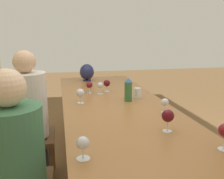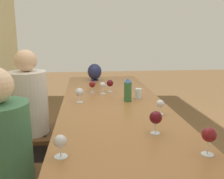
{
  "view_description": "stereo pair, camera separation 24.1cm",
  "coord_description": "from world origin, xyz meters",
  "px_view_note": "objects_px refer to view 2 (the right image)",
  "views": [
    {
      "loc": [
        -2.16,
        0.49,
        1.41
      ],
      "look_at": [
        0.14,
        0.0,
        0.87
      ],
      "focal_mm": 40.0,
      "sensor_mm": 36.0,
      "label": 1
    },
    {
      "loc": [
        -2.2,
        0.25,
        1.41
      ],
      "look_at": [
        0.14,
        0.0,
        0.87
      ],
      "focal_mm": 40.0,
      "sensor_mm": 36.0,
      "label": 2
    }
  ],
  "objects_px": {
    "wine_glass_3": "(103,85)",
    "wine_glass_2": "(92,85)",
    "water_tumbler": "(138,93)",
    "person_far": "(31,112)",
    "vase": "(95,72)",
    "chair_far": "(23,129)",
    "wine_glass_0": "(209,135)",
    "wine_glass_1": "(156,118)",
    "wine_glass_5": "(160,104)",
    "water_bottle": "(128,90)",
    "wine_glass_4": "(110,83)",
    "wine_glass_7": "(60,142)",
    "person_near": "(5,157)",
    "wine_glass_6": "(79,92)"
  },
  "relations": [
    {
      "from": "wine_glass_6",
      "to": "person_near",
      "type": "xyz_separation_m",
      "value": [
        -0.78,
        0.46,
        -0.22
      ]
    },
    {
      "from": "water_tumbler",
      "to": "wine_glass_1",
      "type": "height_order",
      "value": "wine_glass_1"
    },
    {
      "from": "vase",
      "to": "wine_glass_4",
      "type": "distance_m",
      "value": 0.71
    },
    {
      "from": "water_tumbler",
      "to": "wine_glass_5",
      "type": "relative_size",
      "value": 0.84
    },
    {
      "from": "water_tumbler",
      "to": "person_far",
      "type": "relative_size",
      "value": 0.08
    },
    {
      "from": "wine_glass_5",
      "to": "person_near",
      "type": "height_order",
      "value": "person_near"
    },
    {
      "from": "wine_glass_7",
      "to": "person_near",
      "type": "height_order",
      "value": "person_near"
    },
    {
      "from": "wine_glass_6",
      "to": "person_far",
      "type": "height_order",
      "value": "person_far"
    },
    {
      "from": "wine_glass_0",
      "to": "wine_glass_1",
      "type": "xyz_separation_m",
      "value": [
        0.31,
        0.2,
        -0.0
      ]
    },
    {
      "from": "wine_glass_1",
      "to": "water_tumbler",
      "type": "bearing_deg",
      "value": -4.93
    },
    {
      "from": "wine_glass_3",
      "to": "chair_far",
      "type": "distance_m",
      "value": 0.9
    },
    {
      "from": "water_tumbler",
      "to": "wine_glass_7",
      "type": "relative_size",
      "value": 0.82
    },
    {
      "from": "vase",
      "to": "wine_glass_2",
      "type": "height_order",
      "value": "vase"
    },
    {
      "from": "vase",
      "to": "wine_glass_7",
      "type": "distance_m",
      "value": 2.16
    },
    {
      "from": "vase",
      "to": "wine_glass_2",
      "type": "distance_m",
      "value": 0.71
    },
    {
      "from": "water_bottle",
      "to": "wine_glass_3",
      "type": "height_order",
      "value": "water_bottle"
    },
    {
      "from": "wine_glass_1",
      "to": "chair_far",
      "type": "xyz_separation_m",
      "value": [
        0.84,
        1.04,
        -0.37
      ]
    },
    {
      "from": "wine_glass_6",
      "to": "wine_glass_1",
      "type": "bearing_deg",
      "value": -148.14
    },
    {
      "from": "wine_glass_5",
      "to": "wine_glass_7",
      "type": "distance_m",
      "value": 0.96
    },
    {
      "from": "wine_glass_3",
      "to": "wine_glass_2",
      "type": "bearing_deg",
      "value": 58.05
    },
    {
      "from": "vase",
      "to": "water_tumbler",
      "type": "bearing_deg",
      "value": -158.84
    },
    {
      "from": "person_near",
      "to": "person_far",
      "type": "bearing_deg",
      "value": 0.15
    },
    {
      "from": "wine_glass_2",
      "to": "chair_far",
      "type": "relative_size",
      "value": 0.13
    },
    {
      "from": "wine_glass_1",
      "to": "wine_glass_3",
      "type": "distance_m",
      "value": 1.15
    },
    {
      "from": "wine_glass_4",
      "to": "wine_glass_7",
      "type": "xyz_separation_m",
      "value": [
        -1.45,
        0.4,
        -0.01
      ]
    },
    {
      "from": "wine_glass_4",
      "to": "wine_glass_5",
      "type": "distance_m",
      "value": 0.88
    },
    {
      "from": "chair_far",
      "to": "person_near",
      "type": "relative_size",
      "value": 0.77
    },
    {
      "from": "water_tumbler",
      "to": "wine_glass_2",
      "type": "distance_m",
      "value": 0.54
    },
    {
      "from": "person_far",
      "to": "vase",
      "type": "bearing_deg",
      "value": -31.47
    },
    {
      "from": "wine_glass_5",
      "to": "person_far",
      "type": "relative_size",
      "value": 0.09
    },
    {
      "from": "water_bottle",
      "to": "water_tumbler",
      "type": "xyz_separation_m",
      "value": [
        0.09,
        -0.12,
        -0.06
      ]
    },
    {
      "from": "water_bottle",
      "to": "person_far",
      "type": "relative_size",
      "value": 0.18
    },
    {
      "from": "wine_glass_3",
      "to": "chair_far",
      "type": "bearing_deg",
      "value": 109.62
    },
    {
      "from": "wine_glass_5",
      "to": "wine_glass_4",
      "type": "bearing_deg",
      "value": 21.15
    },
    {
      "from": "wine_glass_1",
      "to": "person_far",
      "type": "height_order",
      "value": "person_far"
    },
    {
      "from": "wine_glass_1",
      "to": "wine_glass_5",
      "type": "xyz_separation_m",
      "value": [
        0.38,
        -0.14,
        -0.02
      ]
    },
    {
      "from": "wine_glass_1",
      "to": "person_near",
      "type": "relative_size",
      "value": 0.12
    },
    {
      "from": "wine_glass_3",
      "to": "chair_far",
      "type": "height_order",
      "value": "chair_far"
    },
    {
      "from": "wine_glass_3",
      "to": "wine_glass_6",
      "type": "height_order",
      "value": "wine_glass_6"
    },
    {
      "from": "chair_far",
      "to": "wine_glass_0",
      "type": "bearing_deg",
      "value": -132.88
    },
    {
      "from": "vase",
      "to": "wine_glass_0",
      "type": "height_order",
      "value": "vase"
    },
    {
      "from": "person_near",
      "to": "person_far",
      "type": "height_order",
      "value": "person_far"
    },
    {
      "from": "wine_glass_1",
      "to": "wine_glass_6",
      "type": "xyz_separation_m",
      "value": [
        0.8,
        0.5,
        -0.01
      ]
    },
    {
      "from": "wine_glass_3",
      "to": "person_near",
      "type": "xyz_separation_m",
      "value": [
        -1.1,
        0.69,
        -0.21
      ]
    },
    {
      "from": "wine_glass_0",
      "to": "water_tumbler",
      "type": "bearing_deg",
      "value": 5.83
    },
    {
      "from": "wine_glass_7",
      "to": "water_bottle",
      "type": "bearing_deg",
      "value": -27.15
    },
    {
      "from": "wine_glass_4",
      "to": "person_near",
      "type": "distance_m",
      "value": 1.43
    },
    {
      "from": "wine_glass_0",
      "to": "water_bottle",
      "type": "bearing_deg",
      "value": 12.52
    },
    {
      "from": "water_bottle",
      "to": "wine_glass_2",
      "type": "relative_size",
      "value": 1.81
    },
    {
      "from": "wine_glass_1",
      "to": "wine_glass_2",
      "type": "height_order",
      "value": "wine_glass_1"
    }
  ]
}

